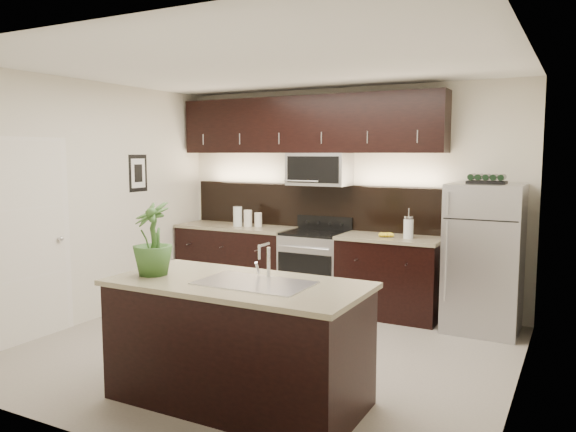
% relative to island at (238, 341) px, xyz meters
% --- Properties ---
extents(ground, '(4.50, 4.50, 0.00)m').
position_rel_island_xyz_m(ground, '(-0.39, 1.05, -0.47)').
color(ground, gray).
rests_on(ground, ground).
extents(room_walls, '(4.52, 4.02, 2.71)m').
position_rel_island_xyz_m(room_walls, '(-0.50, 1.01, 1.22)').
color(room_walls, beige).
rests_on(room_walls, ground).
extents(counter_run, '(3.51, 0.65, 0.94)m').
position_rel_island_xyz_m(counter_run, '(-0.84, 2.74, -0.00)').
color(counter_run, black).
rests_on(counter_run, ground).
extents(upper_fixtures, '(3.49, 0.40, 1.66)m').
position_rel_island_xyz_m(upper_fixtures, '(-0.82, 2.89, 1.67)').
color(upper_fixtures, black).
rests_on(upper_fixtures, counter_run).
extents(island, '(1.96, 0.96, 0.94)m').
position_rel_island_xyz_m(island, '(0.00, 0.00, 0.00)').
color(island, black).
rests_on(island, ground).
extents(sink_faucet, '(0.84, 0.50, 0.28)m').
position_rel_island_xyz_m(sink_faucet, '(0.15, 0.01, 0.48)').
color(sink_faucet, silver).
rests_on(sink_faucet, island).
extents(refrigerator, '(0.76, 0.69, 1.58)m').
position_rel_island_xyz_m(refrigerator, '(1.37, 2.68, 0.32)').
color(refrigerator, '#B2B2B7').
rests_on(refrigerator, ground).
extents(wine_rack, '(0.39, 0.24, 0.10)m').
position_rel_island_xyz_m(wine_rack, '(1.37, 2.68, 1.15)').
color(wine_rack, black).
rests_on(wine_rack, refrigerator).
extents(plant, '(0.40, 0.40, 0.58)m').
position_rel_island_xyz_m(plant, '(-0.71, -0.12, 0.76)').
color(plant, '#305723').
rests_on(plant, island).
extents(canisters, '(0.38, 0.18, 0.26)m').
position_rel_island_xyz_m(canisters, '(-1.64, 2.72, 0.58)').
color(canisters, silver).
rests_on(canisters, counter_run).
extents(french_press, '(0.12, 0.12, 0.33)m').
position_rel_island_xyz_m(french_press, '(0.54, 2.69, 0.59)').
color(french_press, silver).
rests_on(french_press, counter_run).
extents(bananas, '(0.22, 0.20, 0.06)m').
position_rel_island_xyz_m(bananas, '(0.24, 2.66, 0.50)').
color(bananas, yellow).
rests_on(bananas, counter_run).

